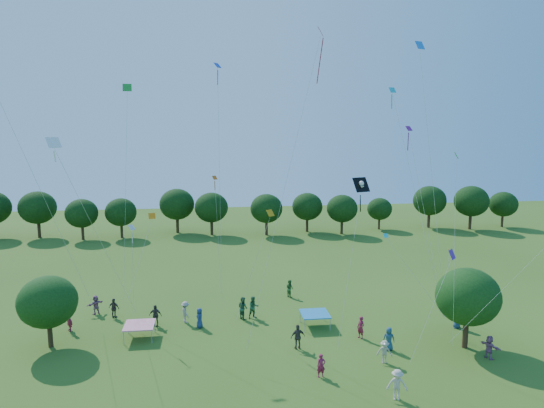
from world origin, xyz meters
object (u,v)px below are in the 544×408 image
Objects in this scene: tent_red_stripe at (139,325)px; tent_blue at (315,314)px; red_high_kite at (308,92)px; near_tree_north at (48,302)px; near_tree_east at (468,297)px; pirate_kite at (361,188)px.

tent_red_stripe is 13.52m from tent_blue.
near_tree_north is at bearing 174.07° from red_high_kite.
tent_red_stripe is (-23.44, 4.50, -2.77)m from near_tree_east.
near_tree_north reaches higher than tent_blue.
near_tree_east is at bearing -9.65° from red_high_kite.
tent_red_stripe is (6.17, 0.68, -2.36)m from near_tree_north.
near_tree_north reaches higher than tent_red_stripe.
near_tree_east reaches higher than near_tree_north.
tent_red_stripe is at bearing -177.84° from tent_blue.
near_tree_north is 2.39× the size of tent_blue.
tent_blue is at bearing 3.46° from near_tree_north.
near_tree_east reaches higher than tent_red_stripe.
near_tree_north is at bearing 172.64° from near_tree_east.
near_tree_north is 0.48× the size of pirate_kite.
pirate_kite is 7.34m from red_high_kite.
near_tree_east reaches higher than tent_blue.
tent_blue is (13.51, 0.51, 0.00)m from tent_red_stripe.
near_tree_east is 24.03m from tent_red_stripe.
tent_blue is at bearing 65.69° from red_high_kite.
red_high_kite reaches higher than near_tree_north.
tent_red_stripe is at bearing 164.48° from pirate_kite.
tent_red_stripe is 1.00× the size of tent_blue.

